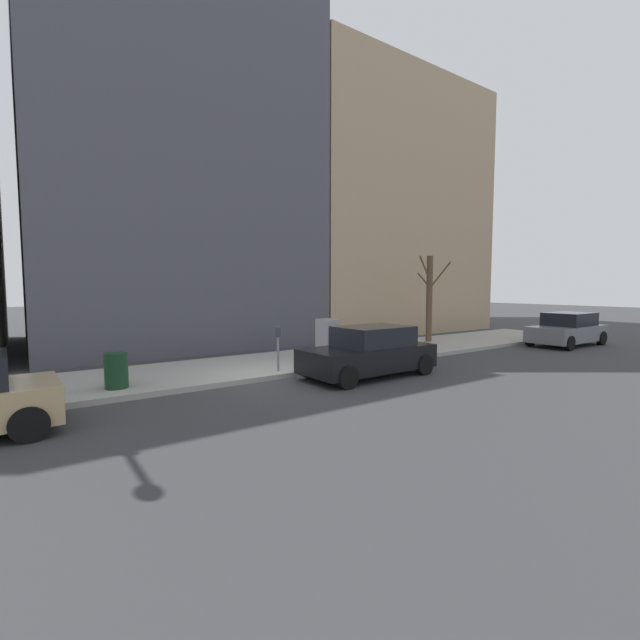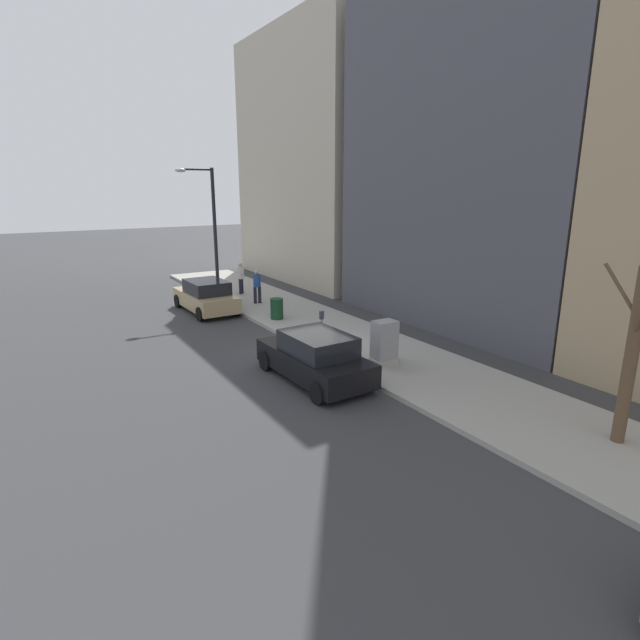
% 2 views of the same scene
% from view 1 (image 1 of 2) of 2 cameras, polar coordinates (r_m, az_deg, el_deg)
% --- Properties ---
extents(ground_plane, '(120.00, 120.00, 0.00)m').
position_cam_1_polar(ground_plane, '(12.74, -5.18, -7.87)').
color(ground_plane, '#38383A').
extents(sidewalk, '(4.00, 36.00, 0.15)m').
position_cam_1_polar(sidewalk, '(14.46, -9.15, -6.12)').
color(sidewalk, '#9E9B93').
rests_on(sidewalk, ground).
extents(parked_car_grey, '(1.93, 4.20, 1.52)m').
position_cam_1_polar(parked_car_grey, '(22.82, 30.10, -1.12)').
color(parked_car_grey, slate).
rests_on(parked_car_grey, ground).
extents(parked_car_black, '(2.02, 4.25, 1.52)m').
position_cam_1_polar(parked_car_black, '(13.05, 6.64, -4.30)').
color(parked_car_black, black).
rests_on(parked_car_black, ground).
extents(parking_meter, '(0.14, 0.10, 1.35)m').
position_cam_1_polar(parking_meter, '(13.03, -5.61, -3.23)').
color(parking_meter, slate).
rests_on(parking_meter, sidewalk).
extents(utility_box, '(0.83, 0.61, 1.43)m').
position_cam_1_polar(utility_box, '(15.09, 1.04, -2.65)').
color(utility_box, '#A8A399').
rests_on(utility_box, sidewalk).
extents(bare_tree, '(1.87, 1.41, 3.99)m').
position_cam_1_polar(bare_tree, '(20.59, 14.37, 2.98)').
color(bare_tree, brown).
rests_on(bare_tree, sidewalk).
extents(trash_bin, '(0.56, 0.56, 0.90)m').
position_cam_1_polar(trash_bin, '(12.04, -25.52, -6.10)').
color(trash_bin, '#14381E').
rests_on(trash_bin, sidewalk).
extents(office_tower_left, '(12.84, 12.84, 14.78)m').
position_cam_1_polar(office_tower_left, '(29.66, 4.16, 13.52)').
color(office_tower_left, tan).
rests_on(office_tower_left, ground).
extents(office_block_center, '(11.84, 11.84, 26.85)m').
position_cam_1_polar(office_block_center, '(25.40, -20.58, 29.13)').
color(office_block_center, '#4C4C56').
rests_on(office_block_center, ground).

